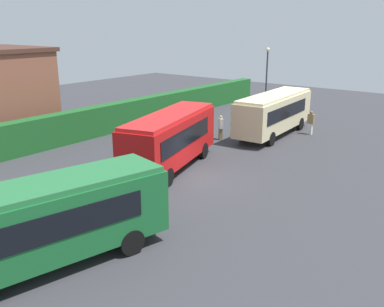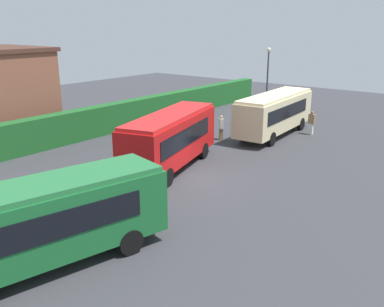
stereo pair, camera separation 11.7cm
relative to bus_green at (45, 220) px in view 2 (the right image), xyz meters
name	(u,v)px [view 2 (the right image)]	position (x,y,z in m)	size (l,w,h in m)	color
ground_plane	(195,179)	(10.23, 1.43, -1.81)	(76.82, 76.82, 0.00)	#38383D
bus_green	(45,220)	(0.00, 0.00, 0.00)	(8.99, 4.29, 3.15)	#19602D
bus_red	(171,138)	(10.74, 3.62, 0.08)	(8.93, 4.59, 3.32)	red
bus_cream	(275,112)	(21.66, 2.55, 0.03)	(9.45, 3.00, 3.20)	beige
person_left	(221,127)	(18.01, 4.99, -0.84)	(0.48, 0.51, 1.84)	olive
person_center	(312,122)	(23.66, 0.38, -0.84)	(0.30, 0.52, 1.84)	silver
hedge_row	(65,128)	(10.23, 13.26, -0.69)	(50.41, 1.10, 2.24)	#1D5B24
traffic_cone	(130,135)	(14.03, 10.61, -1.51)	(0.36, 0.36, 0.60)	orange
lamppost	(268,76)	(26.78, 6.07, 2.06)	(0.36, 0.36, 6.31)	#38383D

